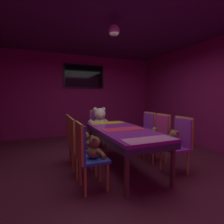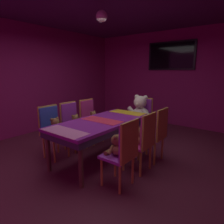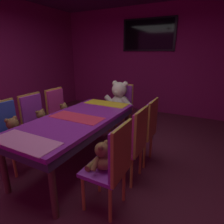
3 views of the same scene
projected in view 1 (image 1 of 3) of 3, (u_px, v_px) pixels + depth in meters
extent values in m
plane|color=#591E33|center=(123.00, 168.00, 3.23)|extent=(7.90, 7.90, 0.00)
cube|color=#8C1959|center=(84.00, 95.00, 6.06)|extent=(5.20, 0.12, 2.80)
cube|color=#8C1959|center=(221.00, 94.00, 4.09)|extent=(0.12, 6.40, 2.80)
cube|color=#4C1E4C|center=(124.00, 13.00, 2.98)|extent=(5.20, 6.40, 0.04)
cube|color=purple|center=(123.00, 131.00, 3.17)|extent=(0.90, 2.00, 0.05)
cube|color=#33333F|center=(123.00, 134.00, 3.17)|extent=(0.88, 1.96, 0.10)
cylinder|color=#4C3826|center=(121.00, 138.00, 4.17)|extent=(0.07, 0.07, 0.69)
cylinder|color=#4C3826|center=(173.00, 164.00, 2.51)|extent=(0.07, 0.07, 0.69)
cylinder|color=#4C3826|center=(91.00, 141.00, 3.88)|extent=(0.07, 0.07, 0.69)
cylinder|color=#4C3826|center=(127.00, 173.00, 2.22)|extent=(0.07, 0.07, 0.69)
cube|color=pink|center=(150.00, 140.00, 2.38)|extent=(0.77, 0.32, 0.01)
cube|color=#E52D4C|center=(123.00, 129.00, 3.16)|extent=(0.77, 0.32, 0.01)
cube|color=yellow|center=(107.00, 123.00, 3.95)|extent=(0.77, 0.32, 0.01)
cube|color=#2D47B2|center=(93.00, 159.00, 2.46)|extent=(0.40, 0.40, 0.04)
cube|color=#2D47B2|center=(81.00, 142.00, 2.36)|extent=(0.05, 0.38, 0.50)
cube|color=gold|center=(79.00, 142.00, 2.36)|extent=(0.03, 0.41, 0.55)
cylinder|color=gold|center=(101.00, 169.00, 2.68)|extent=(0.04, 0.04, 0.42)
cylinder|color=gold|center=(108.00, 177.00, 2.39)|extent=(0.04, 0.04, 0.42)
cylinder|color=gold|center=(80.00, 172.00, 2.56)|extent=(0.04, 0.04, 0.42)
cylinder|color=gold|center=(85.00, 182.00, 2.27)|extent=(0.04, 0.04, 0.42)
ellipsoid|color=brown|center=(93.00, 152.00, 2.45)|extent=(0.20, 0.20, 0.16)
sphere|color=brown|center=(94.00, 142.00, 2.44)|extent=(0.16, 0.16, 0.16)
sphere|color=#99663C|center=(98.00, 142.00, 2.46)|extent=(0.06, 0.06, 0.06)
sphere|color=brown|center=(92.00, 137.00, 2.48)|extent=(0.06, 0.06, 0.06)
sphere|color=brown|center=(94.00, 139.00, 2.37)|extent=(0.06, 0.06, 0.06)
cylinder|color=brown|center=(94.00, 149.00, 2.55)|extent=(0.06, 0.14, 0.13)
cylinder|color=brown|center=(98.00, 153.00, 2.37)|extent=(0.06, 0.14, 0.13)
cylinder|color=brown|center=(101.00, 153.00, 2.55)|extent=(0.07, 0.15, 0.07)
cylinder|color=brown|center=(103.00, 156.00, 2.45)|extent=(0.07, 0.15, 0.07)
cube|color=purple|center=(84.00, 149.00, 2.92)|extent=(0.40, 0.40, 0.04)
cube|color=purple|center=(73.00, 135.00, 2.82)|extent=(0.05, 0.38, 0.50)
cube|color=gold|center=(72.00, 135.00, 2.82)|extent=(0.03, 0.41, 0.55)
cylinder|color=gold|center=(91.00, 158.00, 3.14)|extent=(0.04, 0.04, 0.42)
cylinder|color=gold|center=(96.00, 165.00, 2.85)|extent=(0.04, 0.04, 0.42)
cylinder|color=gold|center=(74.00, 161.00, 3.02)|extent=(0.04, 0.04, 0.42)
cylinder|color=gold|center=(77.00, 167.00, 2.73)|extent=(0.04, 0.04, 0.42)
ellipsoid|color=brown|center=(84.00, 144.00, 2.91)|extent=(0.18, 0.18, 0.14)
sphere|color=brown|center=(85.00, 136.00, 2.90)|extent=(0.14, 0.14, 0.14)
sphere|color=#99663C|center=(88.00, 137.00, 2.92)|extent=(0.05, 0.05, 0.05)
sphere|color=brown|center=(83.00, 133.00, 2.94)|extent=(0.05, 0.05, 0.05)
sphere|color=brown|center=(85.00, 134.00, 2.84)|extent=(0.05, 0.05, 0.05)
cylinder|color=brown|center=(85.00, 141.00, 3.00)|extent=(0.05, 0.13, 0.12)
cylinder|color=brown|center=(88.00, 144.00, 2.84)|extent=(0.05, 0.13, 0.12)
cylinder|color=brown|center=(90.00, 145.00, 3.00)|extent=(0.06, 0.14, 0.06)
cylinder|color=brown|center=(92.00, 147.00, 2.91)|extent=(0.06, 0.14, 0.06)
cube|color=#CC338C|center=(79.00, 142.00, 3.40)|extent=(0.40, 0.40, 0.04)
cube|color=#CC338C|center=(69.00, 129.00, 3.31)|extent=(0.05, 0.38, 0.50)
cube|color=gold|center=(68.00, 129.00, 3.30)|extent=(0.03, 0.41, 0.55)
cylinder|color=gold|center=(85.00, 150.00, 3.63)|extent=(0.04, 0.04, 0.42)
cylinder|color=gold|center=(89.00, 155.00, 3.33)|extent=(0.04, 0.04, 0.42)
cylinder|color=gold|center=(70.00, 152.00, 3.51)|extent=(0.04, 0.04, 0.42)
cylinder|color=gold|center=(72.00, 157.00, 3.21)|extent=(0.04, 0.04, 0.42)
ellipsoid|color=brown|center=(79.00, 137.00, 3.39)|extent=(0.17, 0.17, 0.14)
sphere|color=brown|center=(80.00, 131.00, 3.39)|extent=(0.14, 0.14, 0.14)
sphere|color=#99663C|center=(82.00, 132.00, 3.41)|extent=(0.05, 0.05, 0.05)
sphere|color=brown|center=(78.00, 128.00, 3.42)|extent=(0.05, 0.05, 0.05)
sphere|color=brown|center=(79.00, 129.00, 3.33)|extent=(0.05, 0.05, 0.05)
cylinder|color=brown|center=(80.00, 136.00, 3.48)|extent=(0.05, 0.12, 0.11)
cylinder|color=brown|center=(82.00, 137.00, 3.33)|extent=(0.05, 0.12, 0.11)
cylinder|color=brown|center=(84.00, 139.00, 3.48)|extent=(0.06, 0.13, 0.06)
cylinder|color=brown|center=(85.00, 140.00, 3.40)|extent=(0.06, 0.13, 0.06)
cube|color=purple|center=(174.00, 148.00, 2.98)|extent=(0.40, 0.40, 0.04)
cube|color=purple|center=(183.00, 132.00, 3.03)|extent=(0.05, 0.38, 0.50)
cube|color=gold|center=(184.00, 132.00, 3.03)|extent=(0.03, 0.41, 0.55)
cylinder|color=gold|center=(175.00, 157.00, 3.21)|extent=(0.04, 0.04, 0.42)
cylinder|color=gold|center=(188.00, 163.00, 2.91)|extent=(0.04, 0.04, 0.42)
cylinder|color=gold|center=(161.00, 159.00, 3.09)|extent=(0.04, 0.04, 0.42)
cylinder|color=gold|center=(173.00, 166.00, 2.79)|extent=(0.04, 0.04, 0.42)
ellipsoid|color=brown|center=(175.00, 143.00, 2.97)|extent=(0.19, 0.19, 0.15)
sphere|color=brown|center=(174.00, 135.00, 2.95)|extent=(0.15, 0.15, 0.15)
sphere|color=#99663C|center=(172.00, 136.00, 2.94)|extent=(0.06, 0.06, 0.06)
sphere|color=brown|center=(177.00, 132.00, 2.90)|extent=(0.06, 0.06, 0.06)
sphere|color=brown|center=(173.00, 131.00, 3.01)|extent=(0.06, 0.06, 0.06)
cylinder|color=brown|center=(177.00, 143.00, 2.87)|extent=(0.05, 0.13, 0.13)
cylinder|color=brown|center=(169.00, 141.00, 3.04)|extent=(0.05, 0.13, 0.13)
cylinder|color=brown|center=(171.00, 147.00, 2.88)|extent=(0.06, 0.14, 0.06)
cylinder|color=brown|center=(167.00, 145.00, 2.98)|extent=(0.06, 0.14, 0.06)
cube|color=#CC338C|center=(155.00, 141.00, 3.49)|extent=(0.40, 0.40, 0.04)
cube|color=#CC338C|center=(162.00, 127.00, 3.54)|extent=(0.05, 0.38, 0.50)
cube|color=gold|center=(163.00, 127.00, 3.54)|extent=(0.03, 0.41, 0.55)
cylinder|color=gold|center=(156.00, 149.00, 3.72)|extent=(0.04, 0.04, 0.42)
cylinder|color=gold|center=(166.00, 153.00, 3.42)|extent=(0.04, 0.04, 0.42)
cylinder|color=gold|center=(144.00, 150.00, 3.60)|extent=(0.04, 0.04, 0.42)
cylinder|color=gold|center=(153.00, 155.00, 3.30)|extent=(0.04, 0.04, 0.42)
ellipsoid|color=olive|center=(155.00, 136.00, 3.48)|extent=(0.16, 0.16, 0.13)
sphere|color=olive|center=(155.00, 131.00, 3.47)|extent=(0.13, 0.13, 0.13)
sphere|color=#AE7747|center=(153.00, 131.00, 3.45)|extent=(0.05, 0.05, 0.05)
sphere|color=olive|center=(157.00, 129.00, 3.42)|extent=(0.05, 0.05, 0.05)
sphere|color=olive|center=(154.00, 128.00, 3.51)|extent=(0.05, 0.05, 0.05)
cylinder|color=olive|center=(156.00, 137.00, 3.39)|extent=(0.05, 0.12, 0.11)
cylinder|color=olive|center=(151.00, 135.00, 3.55)|extent=(0.05, 0.12, 0.11)
cylinder|color=olive|center=(152.00, 140.00, 3.41)|extent=(0.06, 0.12, 0.06)
cylinder|color=olive|center=(149.00, 139.00, 3.49)|extent=(0.06, 0.12, 0.06)
cube|color=purple|center=(142.00, 136.00, 3.94)|extent=(0.40, 0.40, 0.04)
cube|color=purple|center=(149.00, 124.00, 3.98)|extent=(0.05, 0.38, 0.50)
cube|color=gold|center=(150.00, 124.00, 3.99)|extent=(0.03, 0.41, 0.55)
cylinder|color=gold|center=(144.00, 143.00, 4.17)|extent=(0.04, 0.04, 0.42)
cylinder|color=gold|center=(152.00, 147.00, 3.87)|extent=(0.04, 0.04, 0.42)
cylinder|color=gold|center=(133.00, 145.00, 4.05)|extent=(0.04, 0.04, 0.42)
cylinder|color=gold|center=(140.00, 148.00, 3.75)|extent=(0.04, 0.04, 0.42)
cube|color=purple|center=(99.00, 131.00, 4.50)|extent=(0.40, 0.40, 0.04)
cube|color=purple|center=(97.00, 120.00, 4.64)|extent=(0.38, 0.05, 0.50)
cube|color=gold|center=(97.00, 120.00, 4.66)|extent=(0.41, 0.03, 0.55)
cylinder|color=gold|center=(103.00, 138.00, 4.73)|extent=(0.04, 0.04, 0.42)
cylinder|color=gold|center=(107.00, 140.00, 4.43)|extent=(0.04, 0.04, 0.42)
cylinder|color=gold|center=(92.00, 139.00, 4.61)|extent=(0.04, 0.04, 0.42)
cylinder|color=gold|center=(95.00, 142.00, 4.31)|extent=(0.04, 0.04, 0.42)
ellipsoid|color=silver|center=(99.00, 124.00, 4.48)|extent=(0.38, 0.38, 0.30)
sphere|color=silver|center=(100.00, 114.00, 4.43)|extent=(0.30, 0.30, 0.30)
sphere|color=white|center=(101.00, 115.00, 4.33)|extent=(0.11, 0.11, 0.11)
sphere|color=silver|center=(103.00, 109.00, 4.49)|extent=(0.11, 0.11, 0.11)
sphere|color=silver|center=(95.00, 110.00, 4.41)|extent=(0.11, 0.11, 0.11)
cylinder|color=silver|center=(107.00, 123.00, 4.48)|extent=(0.27, 0.11, 0.25)
cylinder|color=silver|center=(93.00, 124.00, 4.34)|extent=(0.27, 0.11, 0.25)
cylinder|color=silver|center=(106.00, 129.00, 4.30)|extent=(0.28, 0.13, 0.13)
cylinder|color=silver|center=(99.00, 130.00, 4.23)|extent=(0.28, 0.13, 0.13)
cube|color=black|center=(84.00, 76.00, 5.92)|extent=(1.40, 0.05, 0.81)
cube|color=black|center=(84.00, 76.00, 5.89)|extent=(1.29, 0.01, 0.73)
sphere|color=white|center=(114.00, 30.00, 3.11)|extent=(0.20, 0.20, 0.20)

